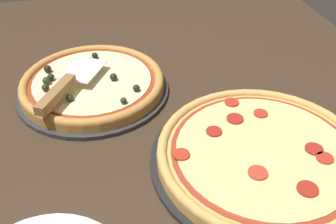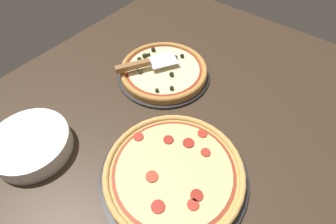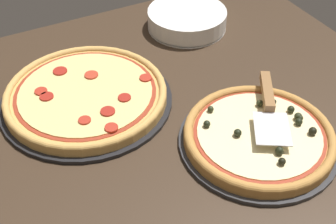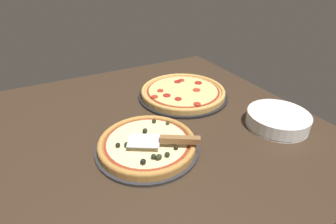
{
  "view_description": "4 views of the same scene",
  "coord_description": "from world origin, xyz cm",
  "px_view_note": "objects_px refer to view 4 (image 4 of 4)",
  "views": [
    {
      "loc": [
        72.92,
        -14.0,
        51.91
      ],
      "look_at": [
        10.99,
        0.74,
        3.0
      ],
      "focal_mm": 42.0,
      "sensor_mm": 36.0,
      "label": 1
    },
    {
      "loc": [
        53.45,
        33.98,
        67.98
      ],
      "look_at": [
        10.99,
        0.74,
        3.0
      ],
      "focal_mm": 28.0,
      "sensor_mm": 36.0,
      "label": 2
    },
    {
      "loc": [
        -59.65,
        37.66,
        72.67
      ],
      "look_at": [
        10.99,
        0.74,
        3.0
      ],
      "focal_mm": 50.0,
      "sensor_mm": 36.0,
      "label": 3
    },
    {
      "loc": [
        -31.18,
        -78.47,
        55.51
      ],
      "look_at": [
        10.99,
        0.74,
        3.0
      ],
      "focal_mm": 28.0,
      "sensor_mm": 36.0,
      "label": 4
    }
  ],
  "objects_px": {
    "pizza_front": "(147,143)",
    "pizza_back": "(183,91)",
    "plate_stack": "(278,119)",
    "serving_spatula": "(171,140)"
  },
  "relations": [
    {
      "from": "pizza_back",
      "to": "plate_stack",
      "type": "distance_m",
      "value": 0.43
    },
    {
      "from": "pizza_front",
      "to": "plate_stack",
      "type": "xyz_separation_m",
      "value": [
        0.5,
        -0.1,
        0.0
      ]
    },
    {
      "from": "pizza_front",
      "to": "pizza_back",
      "type": "xyz_separation_m",
      "value": [
        0.31,
        0.28,
        -0.0
      ]
    },
    {
      "from": "pizza_back",
      "to": "serving_spatula",
      "type": "relative_size",
      "value": 1.75
    },
    {
      "from": "plate_stack",
      "to": "pizza_front",
      "type": "bearing_deg",
      "value": 168.53
    },
    {
      "from": "pizza_front",
      "to": "plate_stack",
      "type": "height_order",
      "value": "plate_stack"
    },
    {
      "from": "pizza_back",
      "to": "serving_spatula",
      "type": "distance_m",
      "value": 0.43
    },
    {
      "from": "pizza_front",
      "to": "pizza_back",
      "type": "height_order",
      "value": "pizza_front"
    },
    {
      "from": "pizza_back",
      "to": "serving_spatula",
      "type": "xyz_separation_m",
      "value": [
        -0.25,
        -0.34,
        0.03
      ]
    },
    {
      "from": "pizza_back",
      "to": "plate_stack",
      "type": "xyz_separation_m",
      "value": [
        0.19,
        -0.38,
        0.0
      ]
    }
  ]
}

